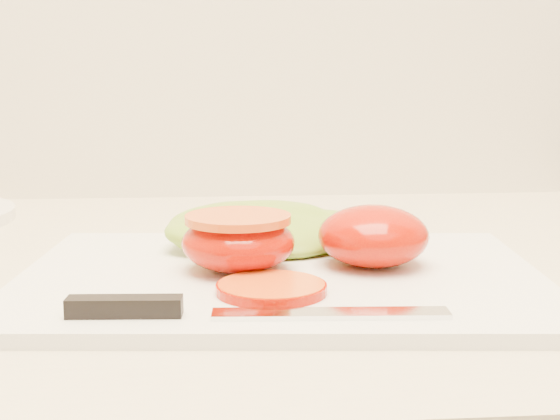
{
  "coord_description": "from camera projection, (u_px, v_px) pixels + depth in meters",
  "views": [
    {
      "loc": [
        -0.3,
        1.02,
        1.09
      ],
      "look_at": [
        -0.25,
        1.59,
        0.99
      ],
      "focal_mm": 50.0,
      "sensor_mm": 36.0,
      "label": 1
    }
  ],
  "objects": [
    {
      "name": "knife",
      "position": [
        206.0,
        309.0,
        0.48
      ],
      "size": [
        0.23,
        0.03,
        0.01
      ],
      "rotation": [
        0.0,
        0.0,
        -0.06
      ],
      "color": "silver",
      "rests_on": "cutting_board"
    },
    {
      "name": "tomato_half_dome",
      "position": [
        373.0,
        236.0,
        0.6
      ],
      "size": [
        0.09,
        0.09,
        0.05
      ],
      "primitive_type": "ellipsoid",
      "color": "#BC1700",
      "rests_on": "cutting_board"
    },
    {
      "name": "cutting_board",
      "position": [
        281.0,
        278.0,
        0.58
      ],
      "size": [
        0.41,
        0.31,
        0.01
      ],
      "primitive_type": "cube",
      "rotation": [
        0.0,
        0.0,
        -0.08
      ],
      "color": "silver",
      "rests_on": "counter"
    },
    {
      "name": "lettuce_leaf_0",
      "position": [
        262.0,
        230.0,
        0.66
      ],
      "size": [
        0.18,
        0.13,
        0.03
      ],
      "primitive_type": "ellipsoid",
      "rotation": [
        0.0,
        0.0,
        0.15
      ],
      "color": "#81AE2E",
      "rests_on": "cutting_board"
    },
    {
      "name": "lettuce_leaf_1",
      "position": [
        319.0,
        232.0,
        0.66
      ],
      "size": [
        0.13,
        0.12,
        0.02
      ],
      "primitive_type": "ellipsoid",
      "rotation": [
        0.0,
        0.0,
        0.37
      ],
      "color": "#81AE2E",
      "rests_on": "cutting_board"
    },
    {
      "name": "tomato_slice_0",
      "position": [
        271.0,
        288.0,
        0.53
      ],
      "size": [
        0.07,
        0.07,
        0.01
      ],
      "primitive_type": "cylinder",
      "color": "#D5530E",
      "rests_on": "cutting_board"
    },
    {
      "name": "tomato_half_cut",
      "position": [
        238.0,
        240.0,
        0.58
      ],
      "size": [
        0.09,
        0.09,
        0.04
      ],
      "color": "#BC1700",
      "rests_on": "cutting_board"
    }
  ]
}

